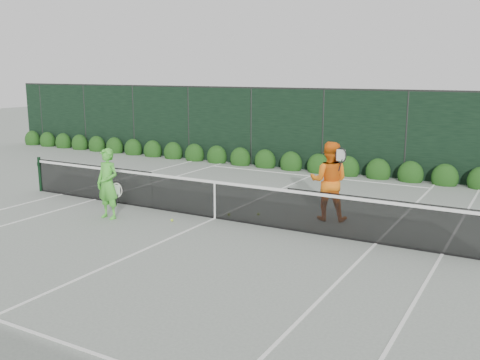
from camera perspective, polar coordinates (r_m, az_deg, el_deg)
The scene contains 8 objects.
ground at distance 13.61m, azimuth -2.68°, elevation -4.11°, with size 80.00×80.00×0.00m, color gray.
tennis_net at distance 13.49m, azimuth -2.79°, elevation -1.93°, with size 12.90×0.10×1.07m.
player_woman at distance 13.82m, azimuth -13.93°, elevation -0.39°, with size 0.69×0.46×1.79m.
player_man at distance 13.46m, azimuth 9.47°, elevation -0.10°, with size 1.11×0.96×1.98m.
court_lines at distance 13.61m, azimuth -2.68°, elevation -4.09°, with size 11.03×23.83×0.01m.
windscreen_fence at distance 11.12m, azimuth -10.20°, elevation 0.17°, with size 32.00×21.07×3.06m.
hedge_row at distance 19.83m, azimuth 8.37°, elevation 1.46°, with size 31.66×0.65×0.94m.
tennis_balls at distance 13.68m, azimuth -2.11°, elevation -3.88°, with size 1.68×1.63×0.07m.
Camera 1 is at (7.00, -11.08, 3.68)m, focal length 40.00 mm.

